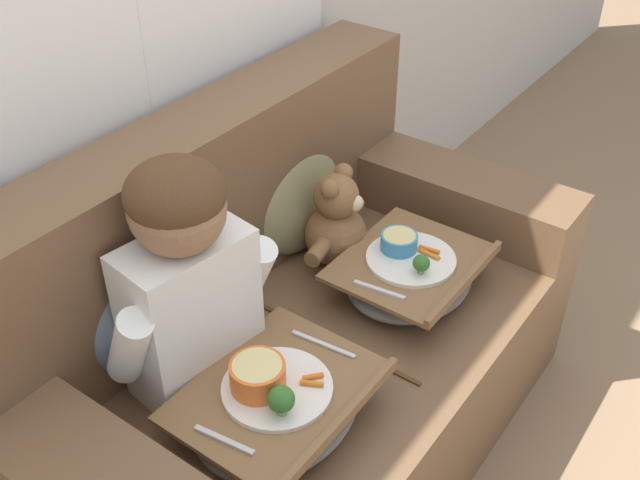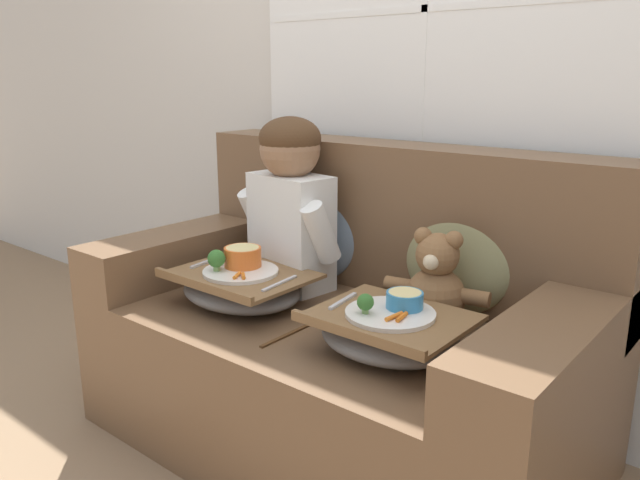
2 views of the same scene
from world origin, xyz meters
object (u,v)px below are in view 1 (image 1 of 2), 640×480
Objects in this scene: child_figure at (185,270)px; lap_tray_teddy at (409,274)px; lap_tray_child at (277,404)px; couch at (288,351)px; throw_pillow_behind_teddy at (295,188)px; throw_pillow_behind_child at (147,292)px; teddy_bear at (337,225)px.

lap_tray_teddy is (0.58, -0.25, -0.27)m from child_figure.
lap_tray_child reaches higher than lap_tray_teddy.
couch is at bearing 145.28° from lap_tray_teddy.
couch is at bearing -8.94° from child_figure.
child_figure is (-0.58, -0.15, 0.13)m from throw_pillow_behind_teddy.
child_figure is 0.69m from lap_tray_teddy.
child_figure is at bearing 89.55° from lap_tray_child.
child_figure is at bearing -165.73° from throw_pillow_behind_teddy.
throw_pillow_behind_child is 1.06× the size of throw_pillow_behind_teddy.
lap_tray_teddy is at bearing -89.98° from throw_pillow_behind_teddy.
throw_pillow_behind_child is 0.71× the size of child_figure.
couch is 2.67× the size of child_figure.
teddy_bear is 0.73× the size of lap_tray_child.
throw_pillow_behind_child is 0.72m from lap_tray_teddy.
throw_pillow_behind_teddy is 0.91× the size of lap_tray_child.
throw_pillow_behind_child is at bearing 180.00° from throw_pillow_behind_teddy.
couch is 3.59× the size of lap_tray_child.
teddy_bear is (0.58, -0.15, -0.07)m from throw_pillow_behind_child.
throw_pillow_behind_child is at bearing 89.70° from lap_tray_child.
throw_pillow_behind_child is at bearing 145.81° from lap_tray_teddy.
couch reaches higher than throw_pillow_behind_teddy.
teddy_bear reaches higher than lap_tray_teddy.
couch is 3.75× the size of throw_pillow_behind_child.
lap_tray_child is at bearing -145.48° from couch.
teddy_bear is at bearing 22.68° from lap_tray_child.
throw_pillow_behind_teddy is 1.25× the size of teddy_bear.
couch is 0.40m from lap_tray_child.
couch is 4.93× the size of teddy_bear.
throw_pillow_behind_child is 0.20m from child_figure.
couch is 0.47m from throw_pillow_behind_teddy.
couch is at bearing -33.66° from throw_pillow_behind_child.
throw_pillow_behind_teddy is 0.61m from child_figure.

